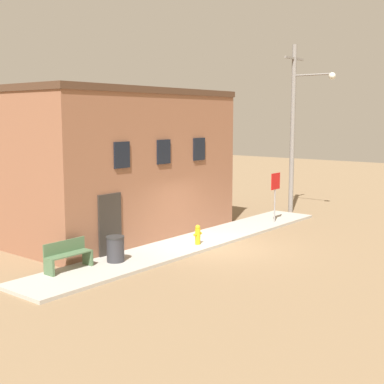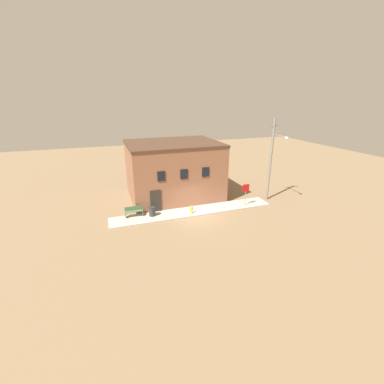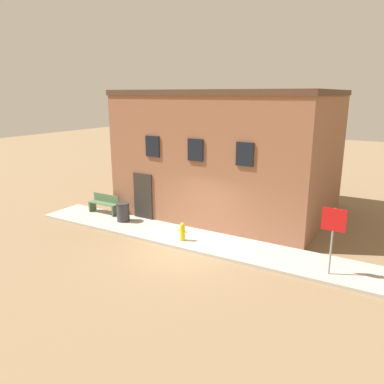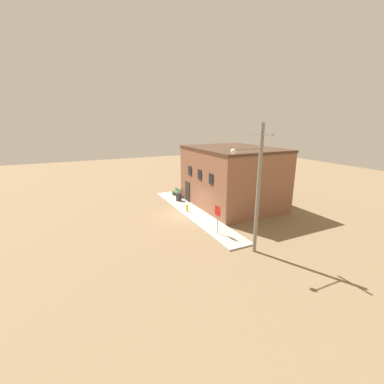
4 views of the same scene
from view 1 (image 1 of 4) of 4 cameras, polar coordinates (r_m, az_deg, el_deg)
name	(u,v)px [view 1 (image 1 of 4)]	position (r m, az deg, el deg)	size (l,w,h in m)	color
ground_plane	(217,248)	(19.67, 2.71, -5.99)	(80.00, 80.00, 0.00)	#846B4C
sidewalk	(195,242)	(20.27, 0.33, -5.39)	(15.37, 2.08, 0.11)	#B2ADA3
brick_building	(98,161)	(22.57, -9.97, 3.23)	(9.27, 7.37, 5.84)	#8E5B42
fire_hydrant	(198,235)	(19.64, 0.62, -4.57)	(0.41, 0.20, 0.73)	gold
stop_sign	(275,188)	(23.92, 8.88, 0.48)	(0.72, 0.06, 2.19)	gray
bench	(68,255)	(16.86, -13.12, -6.59)	(1.55, 0.44, 0.90)	#4C6B47
trash_bin	(115,249)	(17.51, -8.17, -6.02)	(0.59, 0.59, 0.84)	#333338
utility_pole	(296,123)	(26.88, 10.98, 7.25)	(1.80, 2.25, 8.22)	gray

